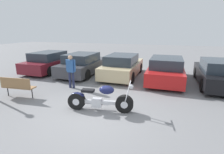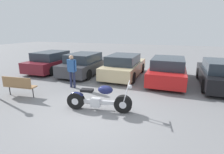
{
  "view_description": "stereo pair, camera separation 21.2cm",
  "coord_description": "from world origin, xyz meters",
  "px_view_note": "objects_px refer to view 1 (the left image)",
  "views": [
    {
      "loc": [
        2.3,
        -5.03,
        2.78
      ],
      "look_at": [
        0.03,
        1.76,
        0.85
      ],
      "focal_mm": 28.0,
      "sensor_mm": 36.0,
      "label": 1
    },
    {
      "loc": [
        2.5,
        -4.96,
        2.78
      ],
      "look_at": [
        0.03,
        1.76,
        0.85
      ],
      "focal_mm": 28.0,
      "sensor_mm": 36.0,
      "label": 2
    }
  ],
  "objects_px": {
    "parked_car_dark_grey": "(83,64)",
    "person_standing": "(71,69)",
    "parked_car_maroon": "(50,62)",
    "parked_car_champagne": "(122,66)",
    "park_bench": "(17,85)",
    "motorcycle": "(100,99)",
    "parked_car_black": "(219,74)",
    "parked_car_red": "(166,70)"
  },
  "relations": [
    {
      "from": "parked_car_champagne",
      "to": "parked_car_black",
      "type": "bearing_deg",
      "value": -3.57
    },
    {
      "from": "parked_car_black",
      "to": "park_bench",
      "type": "distance_m",
      "value": 9.51
    },
    {
      "from": "motorcycle",
      "to": "person_standing",
      "type": "xyz_separation_m",
      "value": [
        -2.27,
        1.9,
        0.53
      ]
    },
    {
      "from": "parked_car_red",
      "to": "parked_car_dark_grey",
      "type": "bearing_deg",
      "value": 179.54
    },
    {
      "from": "motorcycle",
      "to": "parked_car_red",
      "type": "height_order",
      "value": "parked_car_red"
    },
    {
      "from": "parked_car_black",
      "to": "motorcycle",
      "type": "bearing_deg",
      "value": -135.48
    },
    {
      "from": "parked_car_champagne",
      "to": "parked_car_maroon",
      "type": "bearing_deg",
      "value": -178.07
    },
    {
      "from": "parked_car_maroon",
      "to": "parked_car_dark_grey",
      "type": "relative_size",
      "value": 1.0
    },
    {
      "from": "parked_car_red",
      "to": "person_standing",
      "type": "height_order",
      "value": "person_standing"
    },
    {
      "from": "parked_car_champagne",
      "to": "person_standing",
      "type": "relative_size",
      "value": 2.63
    },
    {
      "from": "parked_car_champagne",
      "to": "person_standing",
      "type": "distance_m",
      "value": 3.48
    },
    {
      "from": "parked_car_black",
      "to": "person_standing",
      "type": "relative_size",
      "value": 2.63
    },
    {
      "from": "parked_car_champagne",
      "to": "parked_car_black",
      "type": "height_order",
      "value": "same"
    },
    {
      "from": "parked_car_maroon",
      "to": "parked_car_red",
      "type": "height_order",
      "value": "same"
    },
    {
      "from": "parked_car_dark_grey",
      "to": "parked_car_red",
      "type": "relative_size",
      "value": 1.0
    },
    {
      "from": "park_bench",
      "to": "parked_car_black",
      "type": "bearing_deg",
      "value": 28.38
    },
    {
      "from": "parked_car_champagne",
      "to": "parked_car_dark_grey",
      "type": "bearing_deg",
      "value": -175.31
    },
    {
      "from": "parked_car_maroon",
      "to": "parked_car_black",
      "type": "xyz_separation_m",
      "value": [
        10.27,
        -0.15,
        0.0
      ]
    },
    {
      "from": "parked_car_black",
      "to": "park_bench",
      "type": "relative_size",
      "value": 2.96
    },
    {
      "from": "motorcycle",
      "to": "person_standing",
      "type": "relative_size",
      "value": 1.44
    },
    {
      "from": "parked_car_dark_grey",
      "to": "parked_car_champagne",
      "type": "height_order",
      "value": "same"
    },
    {
      "from": "parked_car_red",
      "to": "parked_car_black",
      "type": "bearing_deg",
      "value": -1.53
    },
    {
      "from": "parked_car_maroon",
      "to": "parked_car_dark_grey",
      "type": "bearing_deg",
      "value": -0.85
    },
    {
      "from": "motorcycle",
      "to": "parked_car_champagne",
      "type": "relative_size",
      "value": 0.55
    },
    {
      "from": "parked_car_champagne",
      "to": "parked_car_red",
      "type": "distance_m",
      "value": 2.58
    },
    {
      "from": "parked_car_champagne",
      "to": "person_standing",
      "type": "xyz_separation_m",
      "value": [
        -1.78,
        -2.98,
        0.32
      ]
    },
    {
      "from": "motorcycle",
      "to": "parked_car_red",
      "type": "distance_m",
      "value": 5.08
    },
    {
      "from": "person_standing",
      "to": "parked_car_red",
      "type": "bearing_deg",
      "value": 32.09
    },
    {
      "from": "parked_car_champagne",
      "to": "parked_car_red",
      "type": "bearing_deg",
      "value": -5.6
    },
    {
      "from": "parked_car_black",
      "to": "person_standing",
      "type": "bearing_deg",
      "value": -158.98
    },
    {
      "from": "parked_car_champagne",
      "to": "park_bench",
      "type": "bearing_deg",
      "value": -123.73
    },
    {
      "from": "parked_car_champagne",
      "to": "parked_car_black",
      "type": "xyz_separation_m",
      "value": [
        5.14,
        -0.32,
        0.0
      ]
    },
    {
      "from": "parked_car_black",
      "to": "person_standing",
      "type": "xyz_separation_m",
      "value": [
        -6.91,
        -2.66,
        0.32
      ]
    },
    {
      "from": "parked_car_champagne",
      "to": "park_bench",
      "type": "xyz_separation_m",
      "value": [
        -3.23,
        -4.84,
        -0.09
      ]
    },
    {
      "from": "motorcycle",
      "to": "parked_car_maroon",
      "type": "distance_m",
      "value": 7.34
    },
    {
      "from": "park_bench",
      "to": "person_standing",
      "type": "distance_m",
      "value": 2.4
    },
    {
      "from": "parked_car_black",
      "to": "park_bench",
      "type": "xyz_separation_m",
      "value": [
        -8.37,
        -4.52,
        -0.09
      ]
    },
    {
      "from": "parked_car_dark_grey",
      "to": "person_standing",
      "type": "distance_m",
      "value": 2.9
    },
    {
      "from": "park_bench",
      "to": "parked_car_dark_grey",
      "type": "bearing_deg",
      "value": 81.83
    },
    {
      "from": "parked_car_dark_grey",
      "to": "person_standing",
      "type": "xyz_separation_m",
      "value": [
        0.79,
        -2.77,
        0.32
      ]
    },
    {
      "from": "person_standing",
      "to": "parked_car_black",
      "type": "bearing_deg",
      "value": 21.02
    },
    {
      "from": "parked_car_red",
      "to": "person_standing",
      "type": "distance_m",
      "value": 5.14
    }
  ]
}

